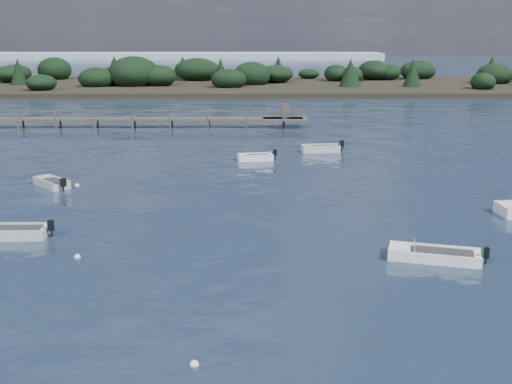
{
  "coord_description": "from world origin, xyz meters",
  "views": [
    {
      "loc": [
        0.24,
        -24.44,
        10.69
      ],
      "look_at": [
        0.49,
        14.0,
        1.0
      ],
      "focal_mm": 45.0,
      "sensor_mm": 36.0,
      "label": 1
    }
  ],
  "objects_px": {
    "tender_far_grey": "(52,185)",
    "tender_far_white": "(255,158)",
    "dinghy_mid_grey": "(8,234)",
    "jetty": "(58,119)",
    "tender_far_grey_b": "(321,150)",
    "dinghy_mid_white_a": "(434,257)"
  },
  "relations": [
    {
      "from": "tender_far_grey_b",
      "to": "jetty",
      "type": "distance_m",
      "value": 32.05
    },
    {
      "from": "tender_far_grey_b",
      "to": "jetty",
      "type": "height_order",
      "value": "jetty"
    },
    {
      "from": "dinghy_mid_grey",
      "to": "tender_far_grey_b",
      "type": "bearing_deg",
      "value": 51.89
    },
    {
      "from": "dinghy_mid_white_a",
      "to": "tender_far_grey_b",
      "type": "height_order",
      "value": "tender_far_grey_b"
    },
    {
      "from": "tender_far_grey",
      "to": "tender_far_grey_b",
      "type": "xyz_separation_m",
      "value": [
        20.37,
        13.24,
        0.02
      ]
    },
    {
      "from": "tender_far_white",
      "to": "tender_far_grey_b",
      "type": "xyz_separation_m",
      "value": [
        5.94,
        3.84,
        0.03
      ]
    },
    {
      "from": "dinghy_mid_grey",
      "to": "jetty",
      "type": "relative_size",
      "value": 0.07
    },
    {
      "from": "tender_far_grey",
      "to": "tender_far_white",
      "type": "distance_m",
      "value": 17.22
    },
    {
      "from": "tender_far_grey",
      "to": "dinghy_mid_grey",
      "type": "relative_size",
      "value": 0.72
    },
    {
      "from": "tender_far_grey",
      "to": "dinghy_mid_grey",
      "type": "bearing_deg",
      "value": -84.56
    },
    {
      "from": "tender_far_grey",
      "to": "tender_far_white",
      "type": "relative_size",
      "value": 0.97
    },
    {
      "from": "tender_far_grey",
      "to": "jetty",
      "type": "relative_size",
      "value": 0.05
    },
    {
      "from": "dinghy_mid_grey",
      "to": "tender_far_grey",
      "type": "bearing_deg",
      "value": 95.44
    },
    {
      "from": "tender_far_grey",
      "to": "jetty",
      "type": "height_order",
      "value": "jetty"
    },
    {
      "from": "tender_far_grey_b",
      "to": "tender_far_grey",
      "type": "bearing_deg",
      "value": -146.97
    },
    {
      "from": "dinghy_mid_grey",
      "to": "dinghy_mid_white_a",
      "type": "height_order",
      "value": "dinghy_mid_grey"
    },
    {
      "from": "tender_far_white",
      "to": "tender_far_grey_b",
      "type": "bearing_deg",
      "value": 32.87
    },
    {
      "from": "tender_far_grey",
      "to": "dinghy_mid_white_a",
      "type": "bearing_deg",
      "value": -33.2
    },
    {
      "from": "jetty",
      "to": "tender_far_grey",
      "type": "bearing_deg",
      "value": -74.56
    },
    {
      "from": "tender_far_grey",
      "to": "tender_far_white",
      "type": "height_order",
      "value": "tender_far_grey"
    },
    {
      "from": "dinghy_mid_grey",
      "to": "jetty",
      "type": "xyz_separation_m",
      "value": [
        -8.93,
        39.77,
        0.83
      ]
    },
    {
      "from": "tender_far_grey",
      "to": "tender_far_white",
      "type": "xyz_separation_m",
      "value": [
        14.43,
        9.4,
        -0.0
      ]
    }
  ]
}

